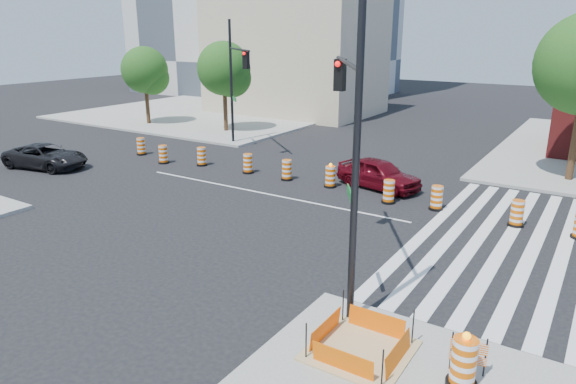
# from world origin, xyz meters

# --- Properties ---
(ground) EXTENTS (120.00, 120.00, 0.00)m
(ground) POSITION_xyz_m (0.00, 0.00, 0.00)
(ground) COLOR black
(ground) RESTS_ON ground
(sidewalk_nw) EXTENTS (22.00, 22.00, 0.15)m
(sidewalk_nw) POSITION_xyz_m (-18.00, 18.00, 0.07)
(sidewalk_nw) COLOR gray
(sidewalk_nw) RESTS_ON ground
(crosswalk_east) EXTENTS (6.75, 13.50, 0.01)m
(crosswalk_east) POSITION_xyz_m (10.95, 0.00, 0.01)
(crosswalk_east) COLOR silver
(crosswalk_east) RESTS_ON ground
(lane_centerline) EXTENTS (14.00, 0.12, 0.01)m
(lane_centerline) POSITION_xyz_m (0.00, 0.00, 0.01)
(lane_centerline) COLOR silver
(lane_centerline) RESTS_ON ground
(excavation_pit) EXTENTS (2.20, 2.20, 0.90)m
(excavation_pit) POSITION_xyz_m (9.00, -9.00, 0.22)
(excavation_pit) COLOR tan
(excavation_pit) RESTS_ON ground
(beige_midrise) EXTENTS (14.00, 10.00, 10.00)m
(beige_midrise) POSITION_xyz_m (-12.00, 22.00, 5.00)
(beige_midrise) COLOR #C0B193
(beige_midrise) RESTS_ON ground
(red_coupe) EXTENTS (4.45, 2.61, 1.42)m
(red_coupe) POSITION_xyz_m (4.05, 3.62, 0.71)
(red_coupe) COLOR #500610
(red_coupe) RESTS_ON ground
(dark_suv) EXTENTS (4.99, 3.03, 1.29)m
(dark_suv) POSITION_xyz_m (-12.73, -2.61, 0.65)
(dark_suv) COLOR black
(dark_suv) RESTS_ON ground
(signal_pole_se) EXTENTS (3.29, 5.18, 7.95)m
(signal_pole_se) POSITION_xyz_m (7.29, -6.42, 4.87)
(signal_pole_se) COLOR black
(signal_pole_se) RESTS_ON ground
(signal_pole_nw) EXTENTS (4.48, 3.95, 7.73)m
(signal_pole_nw) POSITION_xyz_m (-6.95, 6.88, 4.74)
(signal_pole_nw) COLOR black
(signal_pole_nw) RESTS_ON ground
(pit_drum) EXTENTS (0.64, 0.64, 1.26)m
(pit_drum) POSITION_xyz_m (11.26, -8.96, 0.67)
(pit_drum) COLOR black
(pit_drum) RESTS_ON ground
(barricade) EXTENTS (0.76, 0.18, 0.90)m
(barricade) POSITION_xyz_m (11.24, -8.46, 0.65)
(barricade) COLOR #DE5904
(barricade) RESTS_ON ground
(tree_north_a) EXTENTS (3.58, 3.58, 6.08)m
(tree_north_a) POSITION_xyz_m (-18.18, 9.88, 4.08)
(tree_north_a) COLOR #382314
(tree_north_a) RESTS_ON ground
(tree_north_b) EXTENTS (3.84, 3.84, 6.53)m
(tree_north_b) POSITION_xyz_m (-11.04, 10.82, 4.38)
(tree_north_b) COLOR #382314
(tree_north_b) RESTS_ON ground
(median_drum_0) EXTENTS (0.60, 0.60, 1.02)m
(median_drum_0) POSITION_xyz_m (-10.78, 2.37, 0.48)
(median_drum_0) COLOR black
(median_drum_0) RESTS_ON ground
(median_drum_1) EXTENTS (0.60, 0.60, 1.02)m
(median_drum_1) POSITION_xyz_m (-8.10, 1.57, 0.48)
(median_drum_1) COLOR black
(median_drum_1) RESTS_ON ground
(median_drum_2) EXTENTS (0.60, 0.60, 1.02)m
(median_drum_2) POSITION_xyz_m (-5.92, 2.35, 0.48)
(median_drum_2) COLOR black
(median_drum_2) RESTS_ON ground
(median_drum_3) EXTENTS (0.60, 0.60, 1.02)m
(median_drum_3) POSITION_xyz_m (-2.81, 2.47, 0.48)
(median_drum_3) COLOR black
(median_drum_3) RESTS_ON ground
(median_drum_4) EXTENTS (0.60, 0.60, 1.02)m
(median_drum_4) POSITION_xyz_m (-0.38, 2.47, 0.48)
(median_drum_4) COLOR black
(median_drum_4) RESTS_ON ground
(median_drum_5) EXTENTS (0.60, 0.60, 1.18)m
(median_drum_5) POSITION_xyz_m (2.04, 2.55, 0.49)
(median_drum_5) COLOR black
(median_drum_5) RESTS_ON ground
(median_drum_6) EXTENTS (0.60, 0.60, 1.02)m
(median_drum_6) POSITION_xyz_m (5.31, 1.81, 0.48)
(median_drum_6) COLOR black
(median_drum_6) RESTS_ON ground
(median_drum_7) EXTENTS (0.60, 0.60, 1.02)m
(median_drum_7) POSITION_xyz_m (7.32, 2.06, 0.48)
(median_drum_7) COLOR black
(median_drum_7) RESTS_ON ground
(median_drum_8) EXTENTS (0.60, 0.60, 1.02)m
(median_drum_8) POSITION_xyz_m (10.48, 1.82, 0.48)
(median_drum_8) COLOR black
(median_drum_8) RESTS_ON ground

